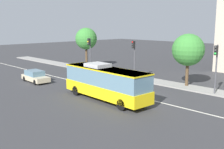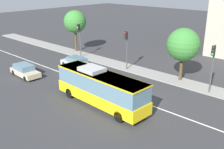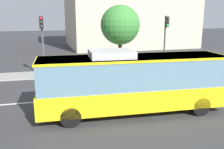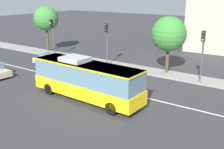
{
  "view_description": "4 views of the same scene",
  "coord_description": "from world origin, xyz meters",
  "px_view_note": "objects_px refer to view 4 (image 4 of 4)",
  "views": [
    {
      "loc": [
        17.16,
        -20.53,
        7.23
      ],
      "look_at": [
        -2.36,
        -1.62,
        2.24
      ],
      "focal_mm": 44.0,
      "sensor_mm": 36.0,
      "label": 1
    },
    {
      "loc": [
        14.21,
        -18.96,
        11.19
      ],
      "look_at": [
        -2.25,
        -0.97,
        2.37
      ],
      "focal_mm": 42.22,
      "sensor_mm": 36.0,
      "label": 2
    },
    {
      "loc": [
        -6.01,
        -15.07,
        5.14
      ],
      "look_at": [
        -2.42,
        -1.2,
        1.75
      ],
      "focal_mm": 39.64,
      "sensor_mm": 36.0,
      "label": 3
    },
    {
      "loc": [
        11.85,
        -19.06,
        8.59
      ],
      "look_at": [
        -0.54,
        -1.13,
        1.89
      ],
      "focal_mm": 43.3,
      "sensor_mm": 36.0,
      "label": 4
    }
  ],
  "objects_px": {
    "traffic_light_far_corner": "(107,37)",
    "traffic_light_near_corner": "(52,31)",
    "transit_bus": "(86,79)",
    "traffic_light_mid_block": "(203,48)",
    "sedan_silver": "(51,60)",
    "street_tree_kerbside_left": "(46,19)",
    "street_tree_kerbside_centre": "(169,34)"
  },
  "relations": [
    {
      "from": "traffic_light_near_corner",
      "to": "traffic_light_far_corner",
      "type": "bearing_deg",
      "value": 91.62
    },
    {
      "from": "traffic_light_far_corner",
      "to": "street_tree_kerbside_left",
      "type": "xyz_separation_m",
      "value": [
        -12.06,
        1.78,
        1.3
      ]
    },
    {
      "from": "street_tree_kerbside_left",
      "to": "street_tree_kerbside_centre",
      "type": "distance_m",
      "value": 19.18
    },
    {
      "from": "traffic_light_mid_block",
      "to": "transit_bus",
      "type": "bearing_deg",
      "value": -35.16
    },
    {
      "from": "sedan_silver",
      "to": "street_tree_kerbside_left",
      "type": "xyz_separation_m",
      "value": [
        -6.41,
        5.45,
        4.14
      ]
    },
    {
      "from": "street_tree_kerbside_left",
      "to": "street_tree_kerbside_centre",
      "type": "height_order",
      "value": "street_tree_kerbside_left"
    },
    {
      "from": "sedan_silver",
      "to": "street_tree_kerbside_left",
      "type": "height_order",
      "value": "street_tree_kerbside_left"
    },
    {
      "from": "transit_bus",
      "to": "traffic_light_near_corner",
      "type": "bearing_deg",
      "value": 148.22
    },
    {
      "from": "transit_bus",
      "to": "traffic_light_near_corner",
      "type": "distance_m",
      "value": 16.26
    },
    {
      "from": "traffic_light_mid_block",
      "to": "street_tree_kerbside_centre",
      "type": "height_order",
      "value": "street_tree_kerbside_centre"
    },
    {
      "from": "traffic_light_far_corner",
      "to": "traffic_light_near_corner",
      "type": "bearing_deg",
      "value": -86.02
    },
    {
      "from": "sedan_silver",
      "to": "street_tree_kerbside_left",
      "type": "distance_m",
      "value": 9.38
    },
    {
      "from": "sedan_silver",
      "to": "street_tree_kerbside_centre",
      "type": "xyz_separation_m",
      "value": [
        12.75,
        5.02,
        3.59
      ]
    },
    {
      "from": "street_tree_kerbside_left",
      "to": "sedan_silver",
      "type": "bearing_deg",
      "value": -40.37
    },
    {
      "from": "sedan_silver",
      "to": "traffic_light_mid_block",
      "type": "xyz_separation_m",
      "value": [
        16.79,
        3.62,
        2.84
      ]
    },
    {
      "from": "transit_bus",
      "to": "street_tree_kerbside_centre",
      "type": "bearing_deg",
      "value": 79.67
    },
    {
      "from": "transit_bus",
      "to": "traffic_light_mid_block",
      "type": "relative_size",
      "value": 1.94
    },
    {
      "from": "traffic_light_near_corner",
      "to": "traffic_light_far_corner",
      "type": "xyz_separation_m",
      "value": [
        8.69,
        0.31,
        0.0
      ]
    },
    {
      "from": "traffic_light_near_corner",
      "to": "street_tree_kerbside_left",
      "type": "height_order",
      "value": "street_tree_kerbside_left"
    },
    {
      "from": "street_tree_kerbside_left",
      "to": "traffic_light_far_corner",
      "type": "bearing_deg",
      "value": -8.42
    },
    {
      "from": "sedan_silver",
      "to": "street_tree_kerbside_centre",
      "type": "distance_m",
      "value": 14.17
    },
    {
      "from": "street_tree_kerbside_centre",
      "to": "sedan_silver",
      "type": "bearing_deg",
      "value": -158.52
    },
    {
      "from": "sedan_silver",
      "to": "traffic_light_near_corner",
      "type": "height_order",
      "value": "traffic_light_near_corner"
    },
    {
      "from": "sedan_silver",
      "to": "transit_bus",
      "type": "bearing_deg",
      "value": 152.79
    },
    {
      "from": "sedan_silver",
      "to": "street_tree_kerbside_centre",
      "type": "relative_size",
      "value": 0.74
    },
    {
      "from": "transit_bus",
      "to": "traffic_light_near_corner",
      "type": "height_order",
      "value": "traffic_light_near_corner"
    },
    {
      "from": "transit_bus",
      "to": "traffic_light_mid_block",
      "type": "xyz_separation_m",
      "value": [
        6.45,
        9.33,
        1.75
      ]
    },
    {
      "from": "transit_bus",
      "to": "street_tree_kerbside_left",
      "type": "relative_size",
      "value": 1.51
    },
    {
      "from": "traffic_light_far_corner",
      "to": "street_tree_kerbside_centre",
      "type": "bearing_deg",
      "value": 102.73
    },
    {
      "from": "traffic_light_mid_block",
      "to": "street_tree_kerbside_left",
      "type": "xyz_separation_m",
      "value": [
        -23.2,
        1.84,
        1.3
      ]
    },
    {
      "from": "sedan_silver",
      "to": "street_tree_kerbside_centre",
      "type": "bearing_deg",
      "value": -156.83
    },
    {
      "from": "traffic_light_near_corner",
      "to": "street_tree_kerbside_left",
      "type": "relative_size",
      "value": 0.78
    }
  ]
}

